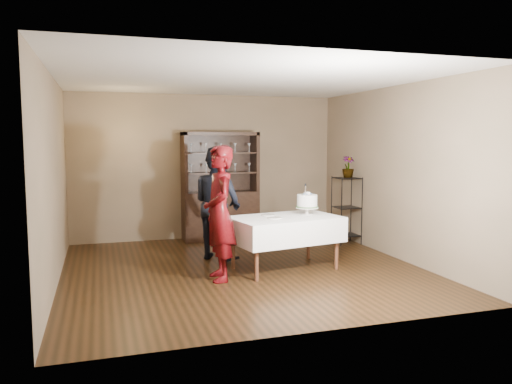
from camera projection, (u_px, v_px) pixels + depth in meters
floor at (243, 269)px, 7.21m from camera, size 5.00×5.00×0.00m
ceiling at (243, 79)px, 6.93m from camera, size 5.00×5.00×0.00m
back_wall at (207, 167)px, 9.44m from camera, size 5.00×0.02×2.70m
wall_left at (54, 180)px, 6.33m from camera, size 0.02×5.00×2.70m
wall_right at (396, 173)px, 7.82m from camera, size 0.02×5.00×2.70m
china_hutch at (220, 204)px, 9.34m from camera, size 1.40×0.48×2.00m
plant_etagere at (346, 207)px, 8.96m from camera, size 0.42×0.42×1.20m
cake_table at (285, 229)px, 7.16m from camera, size 1.67×1.20×0.76m
woman at (219, 213)px, 6.58m from camera, size 0.43×0.66×1.79m
man at (217, 203)px, 7.77m from camera, size 0.98×1.07×1.76m
cake at (307, 202)px, 7.36m from camera, size 0.35×0.35×0.46m
plate_near at (274, 218)px, 7.00m from camera, size 0.21×0.21×0.01m
plate_far at (268, 215)px, 7.26m from camera, size 0.23×0.23×0.01m
potted_plant at (348, 167)px, 8.89m from camera, size 0.23×0.23×0.38m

